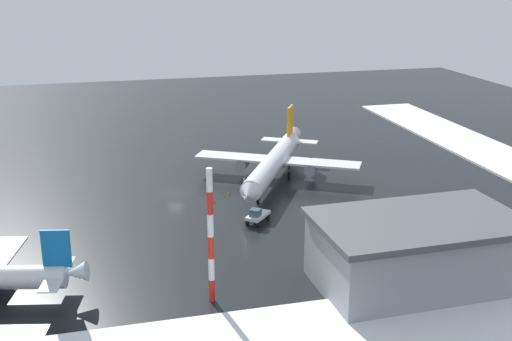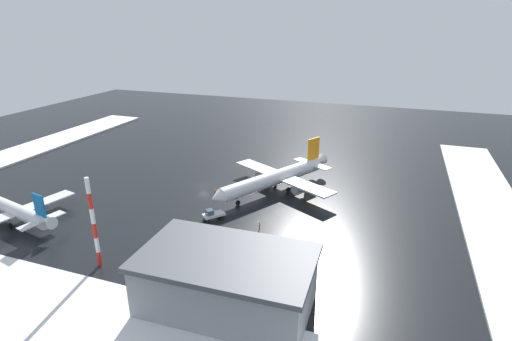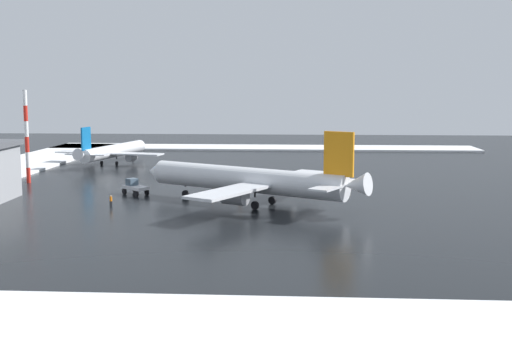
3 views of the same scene
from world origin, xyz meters
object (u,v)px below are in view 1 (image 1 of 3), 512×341
(ground_crew_mid_apron, at_px, (325,212))
(airplane_foreground_jet, at_px, (274,162))
(traffic_cone_near_nose, at_px, (229,192))
(pushback_tug, at_px, (257,215))
(ground_crew_by_nose_gear, at_px, (244,182))
(traffic_cone_mid_line, at_px, (224,195))
(antenna_mast, at_px, (211,236))
(ground_crew_beside_wing, at_px, (211,195))
(cargo_hangar, at_px, (417,252))

(ground_crew_mid_apron, bearing_deg, airplane_foreground_jet, 83.25)
(traffic_cone_near_nose, bearing_deg, pushback_tug, -84.52)
(ground_crew_by_nose_gear, distance_m, traffic_cone_mid_line, 5.90)
(traffic_cone_near_nose, bearing_deg, antenna_mast, -105.34)
(ground_crew_beside_wing, bearing_deg, pushback_tug, 110.75)
(ground_crew_beside_wing, xyz_separation_m, ground_crew_by_nose_gear, (6.96, 5.12, 0.00))
(ground_crew_by_nose_gear, bearing_deg, ground_crew_beside_wing, -67.74)
(ground_crew_mid_apron, bearing_deg, cargo_hangar, -96.76)
(ground_crew_beside_wing, distance_m, cargo_hangar, 40.67)
(ground_crew_by_nose_gear, bearing_deg, pushback_tug, -20.79)
(airplane_foreground_jet, bearing_deg, pushback_tug, 5.85)
(traffic_cone_near_nose, bearing_deg, ground_crew_by_nose_gear, 41.06)
(ground_crew_beside_wing, height_order, traffic_cone_near_nose, ground_crew_beside_wing)
(airplane_foreground_jet, distance_m, antenna_mast, 45.29)
(ground_crew_mid_apron, distance_m, traffic_cone_mid_line, 19.10)
(traffic_cone_mid_line, bearing_deg, antenna_mast, -103.93)
(ground_crew_by_nose_gear, relative_size, cargo_hangar, 0.07)
(pushback_tug, relative_size, ground_crew_beside_wing, 2.88)
(ground_crew_by_nose_gear, bearing_deg, antenna_mast, -32.85)
(airplane_foreground_jet, xyz_separation_m, traffic_cone_mid_line, (-10.62, -5.81, -3.39))
(ground_crew_by_nose_gear, relative_size, antenna_mast, 0.10)
(traffic_cone_near_nose, bearing_deg, traffic_cone_mid_line, -142.96)
(ground_crew_mid_apron, relative_size, ground_crew_by_nose_gear, 1.00)
(airplane_foreground_jet, distance_m, ground_crew_beside_wing, 15.17)
(traffic_cone_mid_line, bearing_deg, ground_crew_mid_apron, -46.15)
(ground_crew_mid_apron, bearing_deg, ground_crew_by_nose_gear, 102.18)
(ground_crew_mid_apron, xyz_separation_m, traffic_cone_near_nose, (-12.06, 14.64, -0.70))
(airplane_foreground_jet, height_order, ground_crew_by_nose_gear, airplane_foreground_jet)
(pushback_tug, bearing_deg, traffic_cone_near_nose, -133.88)
(ground_crew_beside_wing, relative_size, traffic_cone_mid_line, 3.11)
(airplane_foreground_jet, xyz_separation_m, pushback_tug, (-8.12, -18.90, -2.38))
(pushback_tug, xyz_separation_m, traffic_cone_near_nose, (-1.34, 13.97, -1.01))
(airplane_foreground_jet, bearing_deg, antenna_mast, 3.78)
(ground_crew_mid_apron, height_order, cargo_hangar, cargo_hangar)
(ground_crew_beside_wing, distance_m, ground_crew_by_nose_gear, 8.64)
(ground_crew_mid_apron, bearing_deg, pushback_tug, 162.09)
(ground_crew_mid_apron, relative_size, cargo_hangar, 0.07)
(ground_crew_beside_wing, relative_size, traffic_cone_near_nose, 3.11)
(ground_crew_mid_apron, distance_m, antenna_mast, 31.28)
(antenna_mast, distance_m, traffic_cone_near_nose, 37.95)
(pushback_tug, xyz_separation_m, ground_crew_mid_apron, (10.72, -0.67, -0.31))
(ground_crew_beside_wing, distance_m, traffic_cone_near_nose, 4.33)
(pushback_tug, bearing_deg, cargo_hangar, 70.47)
(airplane_foreground_jet, relative_size, ground_crew_by_nose_gear, 19.95)
(antenna_mast, bearing_deg, ground_crew_by_nose_gear, 71.24)
(ground_crew_beside_wing, bearing_deg, cargo_hangar, 115.44)
(pushback_tug, height_order, traffic_cone_near_nose, pushback_tug)
(airplane_foreground_jet, relative_size, ground_crew_beside_wing, 19.95)
(antenna_mast, height_order, traffic_cone_near_nose, antenna_mast)
(airplane_foreground_jet, distance_m, traffic_cone_mid_line, 12.57)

